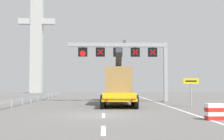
# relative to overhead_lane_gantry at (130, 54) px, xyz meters

# --- Properties ---
(ground) EXTENTS (112.00, 112.00, 0.00)m
(ground) POSITION_rel_overhead_lane_gantry_xyz_m (-3.27, -13.40, -5.38)
(ground) COLOR slate
(lane_markings) EXTENTS (0.20, 43.35, 0.01)m
(lane_markings) POSITION_rel_overhead_lane_gantry_xyz_m (-2.88, 0.98, -5.38)
(lane_markings) COLOR silver
(lane_markings) RESTS_ON ground
(edge_line_right) EXTENTS (0.20, 63.00, 0.01)m
(edge_line_right) POSITION_rel_overhead_lane_gantry_xyz_m (2.93, -1.40, -5.38)
(edge_line_right) COLOR silver
(edge_line_right) RESTS_ON ground
(overhead_lane_gantry) EXTENTS (11.38, 0.90, 6.95)m
(overhead_lane_gantry) POSITION_rel_overhead_lane_gantry_xyz_m (0.00, 0.00, 0.00)
(overhead_lane_gantry) COLOR #9EA0A5
(overhead_lane_gantry) RESTS_ON ground
(heavy_haul_truck_yellow) EXTENTS (3.47, 14.14, 5.30)m
(heavy_haul_truck_yellow) POSITION_rel_overhead_lane_gantry_xyz_m (-1.35, -1.44, -3.39)
(heavy_haul_truck_yellow) COLOR yellow
(heavy_haul_truck_yellow) RESTS_ON ground
(exit_sign_yellow) EXTENTS (1.35, 0.15, 2.49)m
(exit_sign_yellow) POSITION_rel_overhead_lane_gantry_xyz_m (4.66, -7.20, -3.51)
(exit_sign_yellow) COLOR #9EA0A5
(exit_sign_yellow) RESTS_ON ground
(crash_barrier_striped) EXTENTS (1.04, 0.60, 0.90)m
(crash_barrier_striped) POSITION_rel_overhead_lane_gantry_xyz_m (3.24, -16.00, -4.93)
(crash_barrier_striped) COLOR red
(crash_barrier_striped) RESTS_ON ground
(guardrail_left) EXTENTS (0.13, 34.19, 0.76)m
(guardrail_left) POSITION_rel_overhead_lane_gantry_xyz_m (-10.58, 1.70, -4.82)
(guardrail_left) COLOR #999EA3
(guardrail_left) RESTS_ON ground
(bridge_pylon_distant) EXTENTS (9.00, 2.00, 28.65)m
(bridge_pylon_distant) POSITION_rel_overhead_lane_gantry_xyz_m (-19.71, 39.06, 9.33)
(bridge_pylon_distant) COLOR #B7B7B2
(bridge_pylon_distant) RESTS_ON ground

